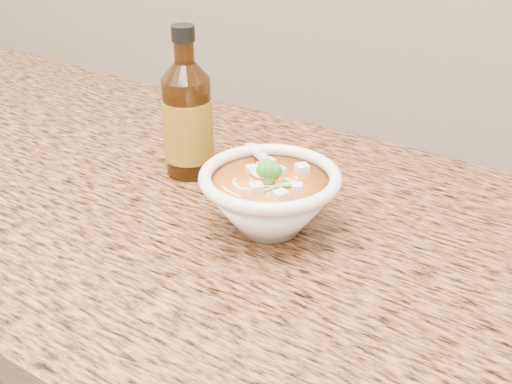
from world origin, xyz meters
The scene contains 3 objects.
counter_slab centered at (0.00, 1.68, 0.88)m, with size 4.00×0.68×0.04m, color brown.
soup_bowl centered at (0.17, 1.66, 0.94)m, with size 0.17×0.17×0.09m.
hot_sauce_bottle centered at (-0.01, 1.73, 0.98)m, with size 0.08×0.08×0.21m.
Camera 1 is at (0.53, 1.10, 1.31)m, focal length 45.00 mm.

